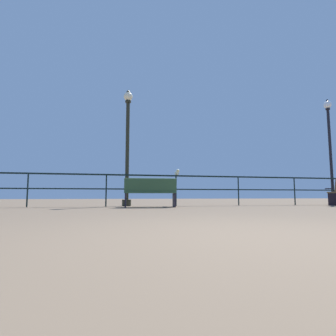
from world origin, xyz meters
TOP-DOWN VIEW (x-y plane):
  - ground_plane at (0.00, 0.00)m, footprint 60.00×60.00m
  - pier_railing at (0.00, 7.07)m, footprint 21.39×0.05m
  - bench_near_left at (0.13, 6.14)m, footprint 1.62×0.79m
  - lamppost_center at (-0.49, 7.37)m, footprint 0.32×0.32m
  - lamppost_right at (7.98, 7.37)m, footprint 0.32×0.32m
  - seagull_on_rail at (1.22, 7.04)m, footprint 0.16×0.42m

SIDE VIEW (x-z plane):
  - ground_plane at x=0.00m, z-range 0.00..0.00m
  - bench_near_left at x=0.13m, z-range 0.06..0.94m
  - pier_railing at x=0.00m, z-range 0.26..1.33m
  - seagull_on_rail at x=1.22m, z-range 1.06..1.26m
  - lamppost_center at x=-0.49m, z-range 0.16..4.30m
  - lamppost_right at x=7.98m, z-range 0.34..4.83m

